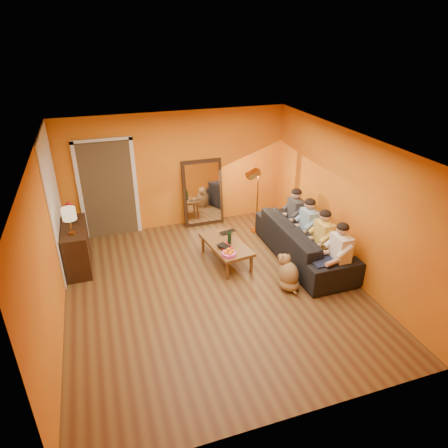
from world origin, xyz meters
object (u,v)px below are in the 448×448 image
object	(u,v)px
coffee_table	(226,253)
laptop	(229,233)
person_mid_right	(308,227)
sideboard	(77,247)
person_far_left	(340,255)
tumbler	(230,237)
floor_lamp	(257,202)
person_far_right	(295,216)
mirror_frame	(203,193)
dog	(289,272)
table_lamp	(70,221)
sofa	(304,241)
wine_bottle	(229,237)
vase	(72,217)
person_mid_left	(323,240)

from	to	relation	value
coffee_table	laptop	bearing A→B (deg)	54.62
person_mid_right	sideboard	bearing A→B (deg)	167.40
person_far_left	person_mid_right	distance (m)	1.10
tumbler	laptop	world-z (taller)	tumbler
floor_lamp	person_far_right	bearing A→B (deg)	-57.87
sideboard	person_far_right	xyz separation A→B (m)	(4.37, -0.43, 0.18)
laptop	mirror_frame	bearing A→B (deg)	81.95
mirror_frame	person_far_left	size ratio (longest dim) A/B	1.25
dog	tumbler	xyz separation A→B (m)	(-0.65, 1.27, 0.14)
sideboard	person_far_left	xyz separation A→B (m)	(4.37, -2.08, 0.18)
coffee_table	person_mid_right	size ratio (longest dim) A/B	1.00
tumbler	laptop	distance (m)	0.24
tumbler	laptop	bearing A→B (deg)	75.38
coffee_table	mirror_frame	bearing A→B (deg)	80.07
table_lamp	sofa	xyz separation A→B (m)	(4.24, -0.78, -0.73)
person_far_left	wine_bottle	distance (m)	2.04
vase	floor_lamp	bearing A→B (deg)	0.29
floor_lamp	person_mid_right	world-z (taller)	floor_lamp
coffee_table	wine_bottle	world-z (taller)	wine_bottle
sofa	person_mid_right	distance (m)	0.29
sideboard	dog	distance (m)	3.98
floor_lamp	laptop	world-z (taller)	floor_lamp
person_mid_left	laptop	xyz separation A→B (m)	(-1.46, 1.13, -0.18)
person_far_left	mirror_frame	bearing A→B (deg)	116.59
floor_lamp	person_mid_left	world-z (taller)	floor_lamp
laptop	table_lamp	bearing A→B (deg)	165.28
mirror_frame	person_mid_left	distance (m)	3.05
person_far_right	person_far_left	bearing A→B (deg)	-90.00
coffee_table	dog	bearing A→B (deg)	-64.48
floor_lamp	person_far_right	xyz separation A→B (m)	(0.57, -0.70, -0.11)
person_far_right	wine_bottle	xyz separation A→B (m)	(-1.59, -0.37, -0.03)
person_mid_left	sofa	bearing A→B (deg)	106.11
dog	person_far_right	distance (m)	1.73
person_far_left	person_mid_right	world-z (taller)	same
dog	laptop	xyz separation A→B (m)	(-0.59, 1.50, 0.12)
table_lamp	person_mid_right	xyz separation A→B (m)	(4.37, -0.68, -0.49)
mirror_frame	person_mid_left	bearing A→B (deg)	-58.78
mirror_frame	table_lamp	world-z (taller)	mirror_frame
sofa	person_far_left	bearing A→B (deg)	-172.59
floor_lamp	person_mid_left	xyz separation A→B (m)	(0.57, -1.80, -0.11)
coffee_table	person_mid_right	bearing A→B (deg)	-16.23
person_mid_left	laptop	bearing A→B (deg)	142.14
tumbler	laptop	size ratio (longest dim) A/B	0.27
laptop	vase	size ratio (longest dim) A/B	1.83
dog	tumbler	world-z (taller)	dog
sofa	person_far_right	xyz separation A→B (m)	(0.13, 0.65, 0.24)
sofa	person_far_right	distance (m)	0.70
sofa	vase	distance (m)	4.48
person_far_left	laptop	distance (m)	2.23
sideboard	tumbler	bearing A→B (deg)	-12.36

